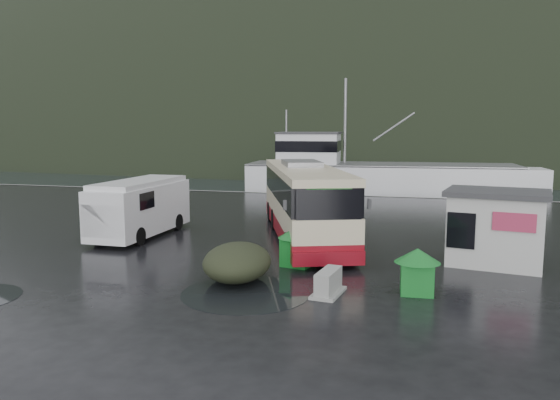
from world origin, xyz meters
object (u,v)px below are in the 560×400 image
(waste_bin_left, at_px, (298,265))
(jersey_barrier_a, at_px, (328,294))
(waste_bin_right, at_px, (416,293))
(ticket_kiosk, at_px, (494,264))
(coach_bus, at_px, (304,237))
(white_van, at_px, (141,236))
(fishing_trawler, at_px, (380,187))
(dome_tent, at_px, (237,280))

(waste_bin_left, bearing_deg, jersey_barrier_a, -62.26)
(waste_bin_right, relative_size, ticket_kiosk, 0.39)
(waste_bin_left, distance_m, jersey_barrier_a, 3.42)
(coach_bus, bearing_deg, white_van, 172.72)
(coach_bus, height_order, white_van, coach_bus)
(waste_bin_left, distance_m, waste_bin_right, 4.63)
(coach_bus, relative_size, waste_bin_left, 8.29)
(waste_bin_left, xyz_separation_m, waste_bin_right, (4.05, -2.25, 0.00))
(coach_bus, relative_size, jersey_barrier_a, 8.21)
(waste_bin_left, xyz_separation_m, ticket_kiosk, (6.64, 1.91, 0.00))
(waste_bin_left, distance_m, fishing_trawler, 26.52)
(waste_bin_left, bearing_deg, white_van, 157.38)
(ticket_kiosk, bearing_deg, fishing_trawler, 114.06)
(white_van, height_order, waste_bin_left, white_van)
(coach_bus, bearing_deg, waste_bin_right, -76.11)
(ticket_kiosk, height_order, jersey_barrier_a, ticket_kiosk)
(waste_bin_left, xyz_separation_m, dome_tent, (-1.44, -2.29, 0.00))
(waste_bin_right, xyz_separation_m, jersey_barrier_a, (-2.46, -0.78, 0.00))
(coach_bus, distance_m, waste_bin_right, 8.73)
(coach_bus, xyz_separation_m, waste_bin_right, (4.93, -7.20, 0.00))
(fishing_trawler, bearing_deg, waste_bin_left, -95.88)
(waste_bin_left, relative_size, jersey_barrier_a, 0.99)
(ticket_kiosk, distance_m, jersey_barrier_a, 7.06)
(fishing_trawler, bearing_deg, jersey_barrier_a, -92.64)
(coach_bus, bearing_deg, waste_bin_left, -100.47)
(fishing_trawler, bearing_deg, waste_bin_right, -87.72)
(waste_bin_right, height_order, ticket_kiosk, ticket_kiosk)
(waste_bin_left, distance_m, dome_tent, 2.71)
(jersey_barrier_a, distance_m, fishing_trawler, 29.55)
(white_van, bearing_deg, fishing_trawler, 69.94)
(waste_bin_left, bearing_deg, waste_bin_right, -29.03)
(waste_bin_right, relative_size, jersey_barrier_a, 0.93)
(white_van, height_order, fishing_trawler, fishing_trawler)
(waste_bin_left, xyz_separation_m, fishing_trawler, (0.71, 26.52, 0.00))
(waste_bin_right, bearing_deg, dome_tent, -179.56)
(white_van, relative_size, jersey_barrier_a, 4.22)
(dome_tent, bearing_deg, jersey_barrier_a, -13.60)
(coach_bus, height_order, jersey_barrier_a, coach_bus)
(waste_bin_right, bearing_deg, ticket_kiosk, 58.10)
(waste_bin_left, bearing_deg, ticket_kiosk, 16.04)
(coach_bus, xyz_separation_m, fishing_trawler, (1.59, 21.56, 0.00))
(dome_tent, relative_size, jersey_barrier_a, 2.08)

